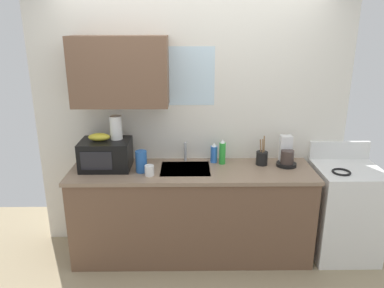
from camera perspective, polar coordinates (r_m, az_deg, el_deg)
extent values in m
cube|color=silver|center=(3.70, -0.07, 3.14)|extent=(3.05, 0.10, 2.50)
cube|color=brown|center=(3.45, -10.99, 10.87)|extent=(0.86, 0.32, 0.62)
cube|color=silver|center=(3.57, -1.09, 10.37)|extent=(0.56, 0.02, 0.55)
cube|color=brown|center=(3.68, 0.00, -10.69)|extent=(2.25, 0.60, 0.86)
cube|color=#8C725B|center=(3.49, 0.00, -4.19)|extent=(2.28, 0.63, 0.03)
cube|color=#9EA0A5|center=(3.52, -1.03, -4.86)|extent=(0.46, 0.38, 0.14)
cylinder|color=#B2B5BA|center=(3.67, -1.03, -1.16)|extent=(0.03, 0.03, 0.19)
cube|color=white|center=(3.97, 22.26, -9.57)|extent=(0.60, 0.60, 0.90)
torus|color=black|center=(3.66, 21.95, -4.01)|extent=(0.17, 0.17, 0.02)
cube|color=white|center=(4.01, 21.67, -0.86)|extent=(0.60, 0.04, 0.18)
cube|color=black|center=(3.56, -13.07, -1.56)|extent=(0.46, 0.34, 0.27)
cube|color=black|center=(3.41, -14.48, -2.53)|extent=(0.28, 0.01, 0.17)
ellipsoid|color=gold|center=(3.52, -14.06, 1.05)|extent=(0.20, 0.11, 0.07)
cylinder|color=white|center=(3.52, -11.59, 2.48)|extent=(0.11, 0.11, 0.22)
cylinder|color=black|center=(3.67, 14.27, -3.05)|extent=(0.19, 0.19, 0.03)
cylinder|color=#3F332D|center=(3.63, 14.40, -1.93)|extent=(0.12, 0.12, 0.13)
cube|color=silver|center=(3.69, 14.16, -0.71)|extent=(0.11, 0.09, 0.26)
cylinder|color=blue|center=(3.64, 3.39, -1.59)|extent=(0.07, 0.07, 0.16)
cone|color=white|center=(3.61, 3.41, -0.11)|extent=(0.05, 0.05, 0.04)
cylinder|color=green|center=(3.60, 4.68, -1.44)|extent=(0.06, 0.06, 0.21)
cone|color=white|center=(3.56, 4.73, 0.43)|extent=(0.05, 0.05, 0.04)
cylinder|color=#2659A5|center=(3.42, -7.79, -2.68)|extent=(0.10, 0.10, 0.20)
cylinder|color=white|center=(3.35, -6.55, -4.06)|extent=(0.08, 0.08, 0.09)
cylinder|color=black|center=(3.64, 10.67, -2.15)|extent=(0.11, 0.11, 0.13)
cylinder|color=olive|center=(3.61, 10.50, -0.94)|extent=(0.03, 0.01, 0.21)
cylinder|color=olive|center=(3.62, 11.00, -0.66)|extent=(0.02, 0.04, 0.24)
cylinder|color=olive|center=(3.59, 10.80, -0.95)|extent=(0.03, 0.03, 0.23)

